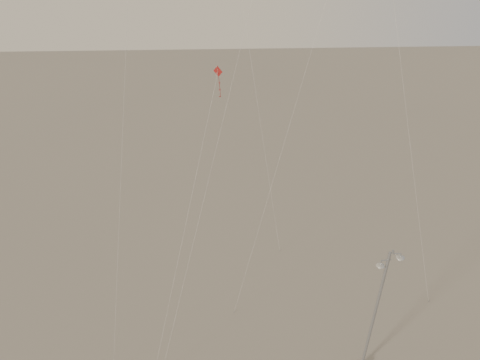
{
  "coord_description": "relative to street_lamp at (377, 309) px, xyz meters",
  "views": [
    {
      "loc": [
        -3.77,
        -20.43,
        27.59
      ],
      "look_at": [
        -2.63,
        5.0,
        12.26
      ],
      "focal_mm": 35.0,
      "sensor_mm": 36.0,
      "label": 1
    }
  ],
  "objects": [
    {
      "name": "kite_4",
      "position": [
        3.67,
        13.08,
        12.48
      ],
      "size": [
        4.49,
        10.75,
        25.46
      ],
      "rotation": [
        0.0,
        0.0,
        1.69
      ],
      "color": "#302B28",
      "rests_on": "ground"
    },
    {
      "name": "kite_3",
      "position": [
        -10.78,
        3.09,
        9.42
      ],
      "size": [
        5.13,
        5.26,
        19.9
      ],
      "rotation": [
        0.0,
        0.0,
        -0.52
      ],
      "color": "maroon",
      "rests_on": "ground"
    },
    {
      "name": "kite_1",
      "position": [
        -8.34,
        7.97,
        13.87
      ],
      "size": [
        7.73,
        11.02,
        26.4
      ],
      "rotation": [
        0.0,
        0.0,
        -0.79
      ],
      "color": "#302B28",
      "rests_on": "ground"
    },
    {
      "name": "street_lamp",
      "position": [
        0.0,
        0.0,
        0.0
      ],
      "size": [
        1.62,
        0.55,
        10.17
      ],
      "color": "#9A9CA2",
      "rests_on": "ground"
    }
  ]
}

